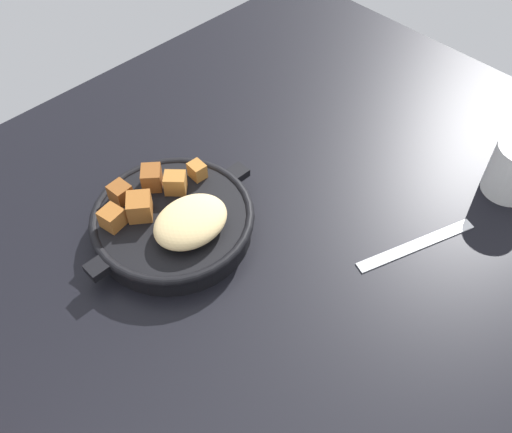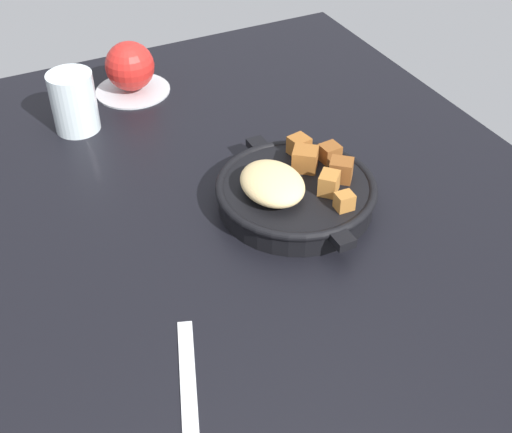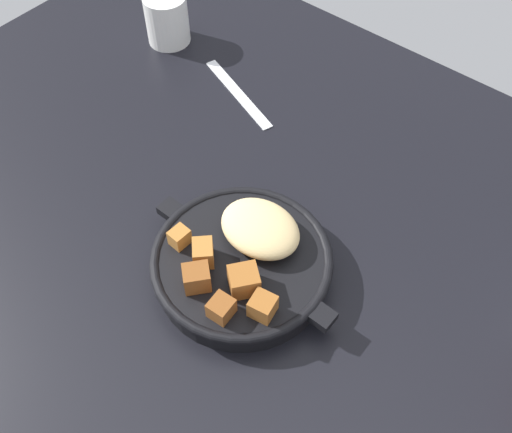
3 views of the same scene
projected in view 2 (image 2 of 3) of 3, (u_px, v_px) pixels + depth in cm
name	position (u px, v px, depth cm)	size (l,w,h in cm)	color
ground_plane	(266.00, 248.00, 85.75)	(117.11, 86.01, 2.40)	black
cast_iron_skillet	(295.00, 191.00, 88.85)	(25.56, 21.29, 6.66)	black
saucer_plate	(133.00, 90.00, 114.27)	(12.50, 12.50, 0.60)	#B7BABF
red_apple	(130.00, 66.00, 111.50)	(8.12, 8.12, 8.12)	red
butter_knife	(188.00, 387.00, 67.71)	(17.50, 1.60, 0.36)	silver
water_glass_tall	(74.00, 102.00, 102.44)	(6.86, 6.86, 9.32)	silver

